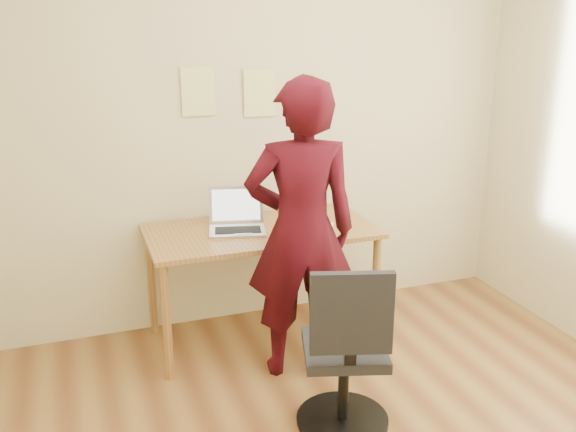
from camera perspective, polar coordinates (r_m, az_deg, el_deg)
name	(u,v)px	position (r m, az deg, el deg)	size (l,w,h in m)	color
room	(395,186)	(2.60, 9.49, 2.64)	(3.58, 3.58, 2.78)	brown
desk	(261,242)	(3.98, -2.40, -2.33)	(1.40, 0.70, 0.74)	#9F6F36
laptop	(237,221)	(3.94, -4.58, -0.46)	(0.40, 0.37, 0.24)	#B7B7BE
paper_sheet	(316,229)	(3.95, 2.50, -1.12)	(0.19, 0.27, 0.00)	white
phone	(291,237)	(3.80, 0.27, -1.85)	(0.08, 0.13, 0.01)	black
wall_note_left	(198,91)	(4.04, -7.98, 10.90)	(0.21, 0.00, 0.30)	#E5DF89
wall_note_mid	(260,93)	(4.14, -2.52, 10.88)	(0.21, 0.00, 0.30)	#E5DF89
wall_note_right	(307,111)	(4.27, 1.71, 9.28)	(0.18, 0.00, 0.24)	#7AD42F
office_chair	(346,361)	(3.22, 5.17, -12.70)	(0.50, 0.51, 0.91)	black
person	(301,231)	(3.54, 1.17, -1.39)	(0.62, 0.41, 1.71)	#35070F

